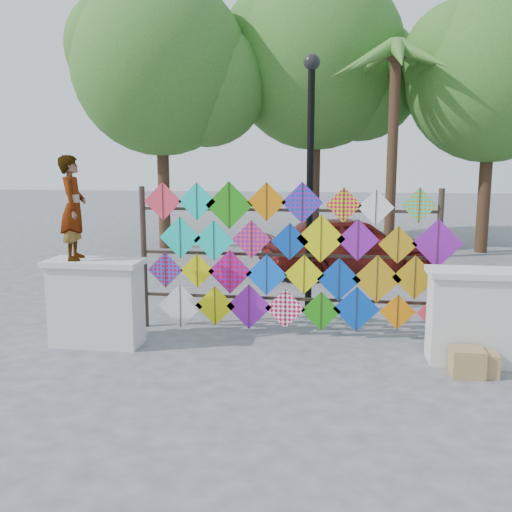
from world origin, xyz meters
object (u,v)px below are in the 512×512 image
object	(u,v)px
kite_rack	(290,259)
sedan	(349,245)
lamppost	(310,161)
vendor_woman	(73,208)

from	to	relation	value
kite_rack	sedan	world-z (taller)	kite_rack
sedan	lamppost	world-z (taller)	lamppost
vendor_woman	sedan	distance (m)	7.24
kite_rack	vendor_woman	distance (m)	3.30
kite_rack	lamppost	size ratio (longest dim) A/B	1.12
kite_rack	lamppost	bearing A→B (deg)	79.81
vendor_woman	sedan	world-z (taller)	vendor_woman
lamppost	kite_rack	bearing A→B (deg)	-100.19
kite_rack	sedan	bearing A→B (deg)	78.61
vendor_woman	kite_rack	bearing A→B (deg)	-87.29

